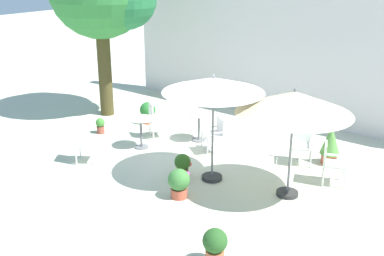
{
  "coord_description": "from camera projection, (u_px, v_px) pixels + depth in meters",
  "views": [
    {
      "loc": [
        6.24,
        -7.97,
        4.54
      ],
      "look_at": [
        0.0,
        0.08,
        0.86
      ],
      "focal_mm": 44.82,
      "sensor_mm": 36.0,
      "label": 1
    }
  ],
  "objects": [
    {
      "name": "patio_chair_4",
      "position": [
        331.0,
        161.0,
        9.95
      ],
      "size": [
        0.6,
        0.59,
        0.9
      ],
      "color": "white",
      "rests_on": "ground"
    },
    {
      "name": "potted_plant_1",
      "position": [
        148.0,
        111.0,
        13.62
      ],
      "size": [
        0.45,
        0.45,
        0.62
      ],
      "color": "#C0633D",
      "rests_on": "ground"
    },
    {
      "name": "patio_chair_0",
      "position": [
        156.0,
        118.0,
        12.49
      ],
      "size": [
        0.61,
        0.61,
        0.96
      ],
      "color": "white",
      "rests_on": "ground"
    },
    {
      "name": "potted_plant_2",
      "position": [
        100.0,
        125.0,
        12.89
      ],
      "size": [
        0.24,
        0.24,
        0.42
      ],
      "color": "#994A3A",
      "rests_on": "ground"
    },
    {
      "name": "potted_plant_5",
      "position": [
        330.0,
        143.0,
        10.91
      ],
      "size": [
        0.45,
        0.45,
        0.94
      ],
      "color": "#B7543B",
      "rests_on": "ground"
    },
    {
      "name": "patio_chair_3",
      "position": [
        302.0,
        142.0,
        11.0
      ],
      "size": [
        0.64,
        0.64,
        0.84
      ],
      "color": "white",
      "rests_on": "ground"
    },
    {
      "name": "potted_plant_3",
      "position": [
        183.0,
        164.0,
        10.29
      ],
      "size": [
        0.35,
        0.35,
        0.54
      ],
      "color": "brown",
      "rests_on": "ground"
    },
    {
      "name": "potted_plant_0",
      "position": [
        179.0,
        182.0,
        9.43
      ],
      "size": [
        0.44,
        0.44,
        0.6
      ],
      "color": "#C1533B",
      "rests_on": "ground"
    },
    {
      "name": "patio_umbrella_1",
      "position": [
        294.0,
        103.0,
        8.96
      ],
      "size": [
        2.23,
        2.23,
        2.22
      ],
      "color": "#2D2D2D",
      "rests_on": "ground"
    },
    {
      "name": "cafe_table_0",
      "position": [
        199.0,
        122.0,
        12.3
      ],
      "size": [
        0.68,
        0.68,
        0.74
      ],
      "color": "silver",
      "rests_on": "ground"
    },
    {
      "name": "potted_plant_4",
      "position": [
        215.0,
        245.0,
        7.35
      ],
      "size": [
        0.39,
        0.39,
        0.62
      ],
      "color": "#C5673D",
      "rests_on": "ground"
    },
    {
      "name": "patio_chair_1",
      "position": [
        83.0,
        140.0,
        10.99
      ],
      "size": [
        0.65,
        0.64,
        0.95
      ],
      "color": "white",
      "rests_on": "ground"
    },
    {
      "name": "villa_facade",
      "position": [
        284.0,
        55.0,
        13.71
      ],
      "size": [
        10.71,
        0.3,
        3.72
      ],
      "primitive_type": "cube",
      "color": "silver",
      "rests_on": "ground"
    },
    {
      "name": "patio_chair_2",
      "position": [
        216.0,
        132.0,
        11.55
      ],
      "size": [
        0.65,
        0.64,
        0.86
      ],
      "color": "white",
      "rests_on": "ground"
    },
    {
      "name": "cafe_table_1",
      "position": [
        141.0,
        128.0,
        11.82
      ],
      "size": [
        0.64,
        0.64,
        0.77
      ],
      "color": "white",
      "rests_on": "ground"
    },
    {
      "name": "ground_plane",
      "position": [
        190.0,
        164.0,
        11.07
      ],
      "size": [
        60.0,
        60.0,
        0.0
      ],
      "primitive_type": "plane",
      "color": "beige"
    },
    {
      "name": "patio_umbrella_0",
      "position": [
        213.0,
        86.0,
        9.6
      ],
      "size": [
        2.09,
        2.09,
        2.3
      ],
      "color": "#2D2D2D",
      "rests_on": "ground"
    }
  ]
}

